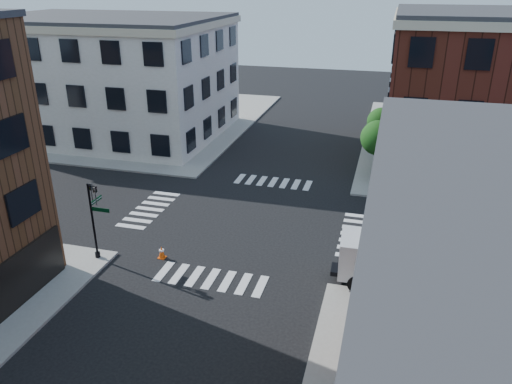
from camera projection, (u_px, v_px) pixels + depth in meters
The scene contains 8 objects.
ground at pixel (248, 221), 32.42m from camera, with size 120.00×120.00×0.00m, color black.
sidewalk_nw at pixel (121, 118), 56.09m from camera, with size 30.00×30.00×0.15m, color gray.
building_nw at pixel (108, 78), 49.03m from camera, with size 22.00×16.00×11.00m, color beige.
tree_near at pixel (379, 140), 38.16m from camera, with size 2.69×2.69×4.49m.
tree_far at pixel (382, 123), 43.59m from camera, with size 2.43×2.43×4.07m.
signal_pole at pixel (94, 213), 27.01m from camera, with size 1.29×1.24×4.60m.
box_truck at pixel (424, 256), 24.71m from camera, with size 8.14×2.77×3.64m.
traffic_cone at pixel (162, 252), 28.05m from camera, with size 0.43×0.43×0.75m.
Camera 1 is at (8.19, -27.84, 14.58)m, focal length 35.00 mm.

